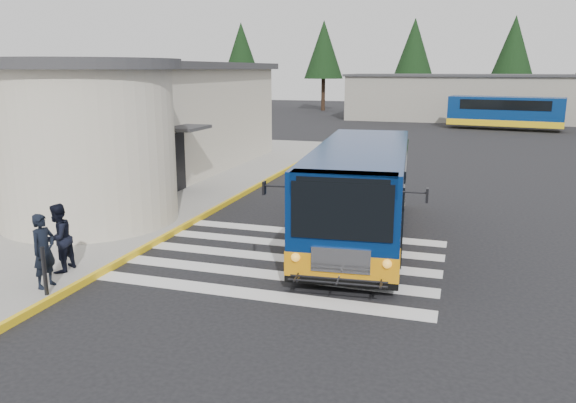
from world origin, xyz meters
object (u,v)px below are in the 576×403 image
(transit_bus, at_px, (360,195))
(bollard, at_px, (44,271))
(pedestrian_a, at_px, (44,251))
(far_bus_a, at_px, (505,111))
(pedestrian_b, at_px, (58,238))

(transit_bus, distance_m, bollard, 8.25)
(pedestrian_a, xyz_separation_m, far_bus_a, (11.22, 38.28, 0.48))
(pedestrian_b, xyz_separation_m, far_bus_a, (11.56, 37.41, 0.49))
(pedestrian_a, bearing_deg, far_bus_a, -10.78)
(pedestrian_a, bearing_deg, pedestrian_b, 27.15)
(pedestrian_a, distance_m, far_bus_a, 39.89)
(transit_bus, distance_m, far_bus_a, 32.86)
(transit_bus, relative_size, pedestrian_a, 5.91)
(transit_bus, height_order, bollard, transit_bus)
(far_bus_a, bearing_deg, transit_bus, 178.88)
(transit_bus, distance_m, pedestrian_a, 8.15)
(transit_bus, height_order, pedestrian_b, transit_bus)
(far_bus_a, bearing_deg, bollard, 172.93)
(transit_bus, xyz_separation_m, bollard, (-5.31, -6.28, -0.59))
(pedestrian_b, height_order, far_bus_a, far_bus_a)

